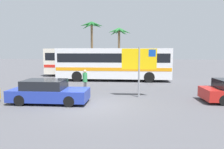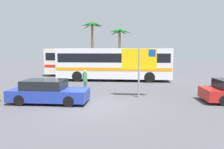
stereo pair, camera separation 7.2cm
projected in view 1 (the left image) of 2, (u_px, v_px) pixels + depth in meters
The scene contains 8 objects.
ground at pixel (92, 106), 11.66m from camera, with size 120.00×120.00×0.00m, color #4C4C51.
bus_front_coach at pixel (114, 63), 21.30m from camera, with size 11.00×2.47×3.17m.
bus_rear_coach at pixel (94, 61), 25.00m from camera, with size 11.00×2.47×3.17m.
ferry_sign at pixel (140, 61), 13.61m from camera, with size 2.20×0.11×3.20m.
car_blue at pixel (48, 92), 12.30m from camera, with size 4.40×1.77×1.32m.
pedestrian_crossing_lot at pixel (85, 80), 15.03m from camera, with size 0.32×0.32×1.64m.
palm_tree_seaside at pixel (92, 30), 30.49m from camera, with size 3.45×3.35×6.99m.
palm_tree_inland at pixel (119, 35), 30.97m from camera, with size 3.44×3.57×6.19m.
Camera 1 is at (2.04, -11.26, 3.00)m, focal length 34.69 mm.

